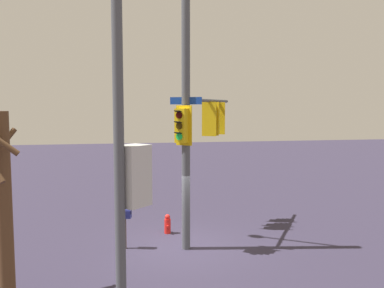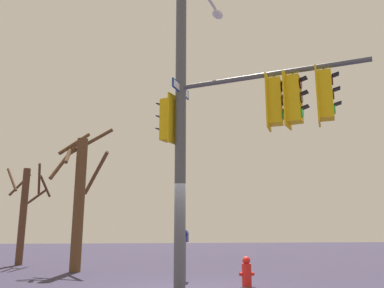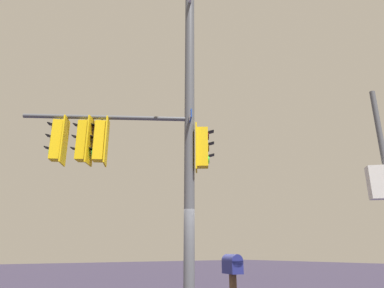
# 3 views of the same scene
# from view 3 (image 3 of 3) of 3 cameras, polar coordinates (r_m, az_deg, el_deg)

# --- Properties ---
(main_signal_pole_assembly) EXTENTS (4.52, 5.45, 9.51)m
(main_signal_pole_assembly) POSITION_cam_3_polar(r_m,az_deg,el_deg) (9.29, -6.36, 3.25)
(main_signal_pole_assembly) COLOR #4C4F54
(main_signal_pole_assembly) RESTS_ON ground
(secondary_pole_assembly) EXTENTS (0.65, 0.66, 6.80)m
(secondary_pole_assembly) POSITION_cam_3_polar(r_m,az_deg,el_deg) (12.50, 29.68, -6.09)
(secondary_pole_assembly) COLOR #4C4F54
(secondary_pole_assembly) RESTS_ON ground
(mailbox) EXTENTS (0.34, 0.48, 1.41)m
(mailbox) POSITION_cam_3_polar(r_m,az_deg,el_deg) (6.96, 6.89, -20.54)
(mailbox) COLOR #4C3823
(mailbox) RESTS_ON ground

